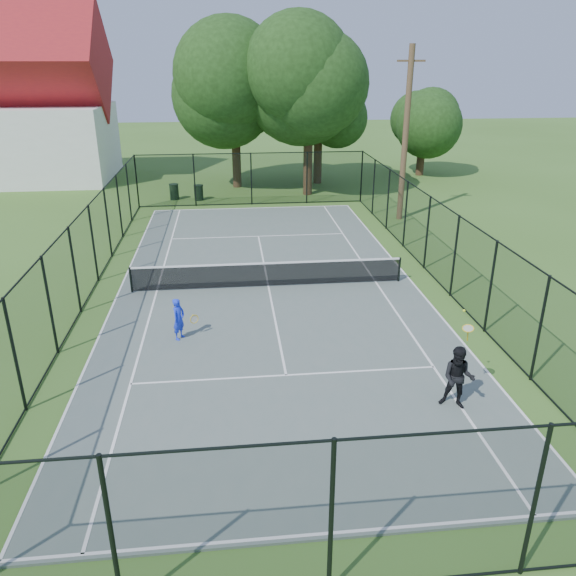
{
  "coord_description": "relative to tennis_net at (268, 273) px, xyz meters",
  "views": [
    {
      "loc": [
        -1.35,
        -19.42,
        7.99
      ],
      "look_at": [
        0.42,
        -3.0,
        1.2
      ],
      "focal_mm": 35.0,
      "sensor_mm": 36.0,
      "label": 1
    }
  ],
  "objects": [
    {
      "name": "utility_pole",
      "position": [
        7.7,
        9.0,
        3.8
      ],
      "size": [
        1.4,
        0.3,
        8.63
      ],
      "color": "#4C3823",
      "rests_on": "ground"
    },
    {
      "name": "tree_near_left",
      "position": [
        -0.73,
        17.99,
        5.1
      ],
      "size": [
        7.08,
        7.08,
        9.24
      ],
      "color": "#332114",
      "rests_on": "ground"
    },
    {
      "name": "trash_bin_left",
      "position": [
        -4.62,
        14.77,
        -0.1
      ],
      "size": [
        0.58,
        0.58,
        0.95
      ],
      "color": "black",
      "rests_on": "ground"
    },
    {
      "name": "player_black",
      "position": [
        3.97,
        -8.29,
        0.29
      ],
      "size": [
        0.98,
        1.14,
        2.31
      ],
      "color": "black",
      "rests_on": "tennis_court"
    },
    {
      "name": "tennis_court",
      "position": [
        0.0,
        0.0,
        -0.55
      ],
      "size": [
        11.0,
        24.0,
        0.06
      ],
      "primitive_type": "cube",
      "color": "#57665F",
      "rests_on": "ground"
    },
    {
      "name": "tree_near_right",
      "position": [
        4.78,
        18.67,
        4.45
      ],
      "size": [
        5.74,
        5.74,
        7.92
      ],
      "color": "#332114",
      "rests_on": "ground"
    },
    {
      "name": "ground",
      "position": [
        0.0,
        0.0,
        -0.58
      ],
      "size": [
        120.0,
        120.0,
        0.0
      ],
      "primitive_type": "plane",
      "color": "#3E6623"
    },
    {
      "name": "player_blue",
      "position": [
        -2.99,
        -3.9,
        0.13
      ],
      "size": [
        0.84,
        0.57,
        1.3
      ],
      "color": "#1B34EB",
      "rests_on": "tennis_court"
    },
    {
      "name": "trash_bin_right",
      "position": [
        -3.13,
        14.43,
        -0.11
      ],
      "size": [
        0.58,
        0.58,
        0.92
      ],
      "color": "black",
      "rests_on": "ground"
    },
    {
      "name": "tree_near_mid",
      "position": [
        3.62,
        15.28,
        5.22
      ],
      "size": [
        7.19,
        7.19,
        9.4
      ],
      "color": "#332114",
      "rests_on": "ground"
    },
    {
      "name": "tree_far_right",
      "position": [
        12.68,
        20.64,
        3.39
      ],
      "size": [
        4.85,
        4.85,
        6.41
      ],
      "color": "#332114",
      "rests_on": "ground"
    },
    {
      "name": "fence",
      "position": [
        0.0,
        0.0,
        0.92
      ],
      "size": [
        13.1,
        26.1,
        3.0
      ],
      "color": "black",
      "rests_on": "ground"
    },
    {
      "name": "tennis_net",
      "position": [
        0.0,
        0.0,
        0.0
      ],
      "size": [
        10.08,
        0.08,
        0.95
      ],
      "color": "black",
      "rests_on": "tennis_court"
    }
  ]
}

